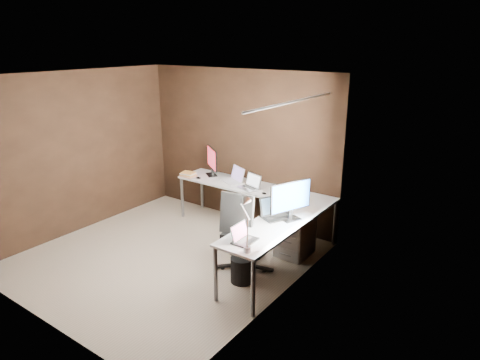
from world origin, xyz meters
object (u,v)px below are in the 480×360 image
(laptop_black_small, at_px, (243,237))
(wastebasket, at_px, (242,270))
(book_stack, at_px, (188,174))
(drawer_pedestal, at_px, (295,235))
(desk_lamp, at_px, (246,217))
(laptop_white, at_px, (235,179))
(laptop_black_big, at_px, (275,212))
(monitor_left, at_px, (212,160))
(laptop_silver, at_px, (251,185))
(office_chair, at_px, (243,246))
(monitor_right, at_px, (291,198))

(laptop_black_small, height_order, wastebasket, laptop_black_small)
(book_stack, distance_m, wastebasket, 2.36)
(drawer_pedestal, relative_size, laptop_black_small, 1.98)
(drawer_pedestal, relative_size, desk_lamp, 1.01)
(drawer_pedestal, distance_m, laptop_black_small, 1.39)
(laptop_white, xyz_separation_m, laptop_black_small, (1.35, -1.69, -0.01))
(laptop_white, bearing_deg, drawer_pedestal, 8.91)
(laptop_black_big, distance_m, book_stack, 2.17)
(monitor_left, height_order, laptop_white, monitor_left)
(laptop_white, bearing_deg, laptop_silver, 8.13)
(wastebasket, bearing_deg, laptop_black_small, -52.85)
(laptop_silver, bearing_deg, desk_lamp, -39.63)
(laptop_white, distance_m, desk_lamp, 2.36)
(laptop_silver, relative_size, office_chair, 0.35)
(laptop_black_big, distance_m, desk_lamp, 1.03)
(drawer_pedestal, bearing_deg, laptop_white, 164.18)
(office_chair, bearing_deg, desk_lamp, -63.35)
(laptop_black_big, bearing_deg, monitor_left, 88.13)
(drawer_pedestal, height_order, monitor_right, monitor_right)
(laptop_silver, relative_size, laptop_black_small, 1.29)
(monitor_left, distance_m, laptop_white, 0.56)
(monitor_right, bearing_deg, laptop_silver, 79.26)
(laptop_silver, bearing_deg, laptop_black_big, -21.81)
(desk_lamp, height_order, wastebasket, desk_lamp)
(wastebasket, bearing_deg, monitor_left, 138.28)
(drawer_pedestal, xyz_separation_m, laptop_white, (-1.34, 0.38, 0.48))
(laptop_silver, height_order, book_stack, laptop_silver)
(monitor_right, bearing_deg, laptop_white, 83.19)
(book_stack, bearing_deg, laptop_silver, 5.29)
(laptop_black_small, height_order, office_chair, office_chair)
(wastebasket, bearing_deg, monitor_right, 60.47)
(laptop_white, distance_m, office_chair, 1.57)
(laptop_silver, height_order, laptop_black_small, laptop_silver)
(office_chair, distance_m, wastebasket, 0.36)
(desk_lamp, bearing_deg, wastebasket, 137.55)
(office_chair, bearing_deg, monitor_right, 21.41)
(drawer_pedestal, distance_m, desk_lamp, 1.65)
(laptop_white, xyz_separation_m, book_stack, (-0.80, -0.23, -0.02))
(laptop_silver, height_order, laptop_black_big, laptop_black_big)
(laptop_white, xyz_separation_m, laptop_black_big, (1.28, -0.85, 0.00))
(laptop_white, bearing_deg, book_stack, -139.29)
(laptop_white, relative_size, laptop_black_small, 1.45)
(drawer_pedestal, xyz_separation_m, monitor_left, (-1.85, 0.45, 0.70))
(monitor_right, distance_m, desk_lamp, 0.99)
(laptop_white, height_order, wastebasket, laptop_white)
(drawer_pedestal, distance_m, book_stack, 2.19)
(laptop_white, xyz_separation_m, desk_lamp, (1.48, -1.81, 0.32))
(laptop_white, bearing_deg, laptop_black_big, -8.82)
(drawer_pedestal, height_order, laptop_white, laptop_white)
(laptop_black_big, relative_size, desk_lamp, 0.79)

